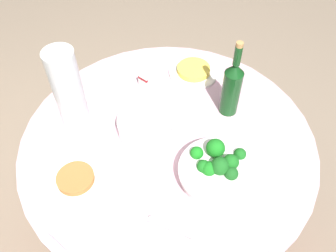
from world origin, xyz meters
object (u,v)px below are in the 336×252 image
object	(u,v)px
serving_tongs	(170,226)
food_plate_peanuts	(76,180)
decorative_fruit_vase	(69,93)
food_plate_fried_egg	(194,71)
plate_stack	(145,126)
label_placard_front	(143,81)
broccoli_bowl	(218,171)
wine_bottle	(232,87)

from	to	relation	value
serving_tongs	food_plate_peanuts	size ratio (longest dim) A/B	0.67
decorative_fruit_vase	food_plate_fried_egg	xyz separation A→B (m)	(0.07, -0.55, -0.14)
plate_stack	food_plate_peanuts	bearing A→B (deg)	110.16
plate_stack	label_placard_front	size ratio (longest dim) A/B	3.82
serving_tongs	food_plate_fried_egg	distance (m)	0.74
broccoli_bowl	label_placard_front	distance (m)	0.54
decorative_fruit_vase	food_plate_fried_egg	size ratio (longest dim) A/B	1.55
decorative_fruit_vase	serving_tongs	distance (m)	0.60
broccoli_bowl	food_plate_fried_egg	xyz separation A→B (m)	(0.53, -0.16, -0.03)
plate_stack	serving_tongs	xyz separation A→B (m)	(-0.39, 0.06, -0.04)
wine_bottle	label_placard_front	distance (m)	0.39
wine_bottle	decorative_fruit_vase	bearing A→B (deg)	72.19
broccoli_bowl	food_plate_fried_egg	size ratio (longest dim) A/B	1.27
food_plate_fried_egg	label_placard_front	world-z (taller)	label_placard_front
food_plate_fried_egg	food_plate_peanuts	bearing A→B (deg)	119.44
food_plate_peanuts	label_placard_front	bearing A→B (deg)	-46.84
food_plate_peanuts	label_placard_front	xyz separation A→B (m)	(0.36, -0.38, 0.02)
wine_bottle	food_plate_peanuts	world-z (taller)	wine_bottle
serving_tongs	label_placard_front	world-z (taller)	label_placard_front
food_plate_peanuts	broccoli_bowl	bearing A→B (deg)	-111.03
decorative_fruit_vase	broccoli_bowl	bearing A→B (deg)	-139.54
label_placard_front	food_plate_fried_egg	bearing A→B (deg)	-92.14
food_plate_peanuts	label_placard_front	world-z (taller)	label_placard_front
plate_stack	food_plate_fried_egg	world-z (taller)	plate_stack
food_plate_peanuts	wine_bottle	bearing A→B (deg)	-81.89
broccoli_bowl	plate_stack	distance (m)	0.33
serving_tongs	label_placard_front	bearing A→B (deg)	-13.00
food_plate_peanuts	food_plate_fried_egg	world-z (taller)	food_plate_fried_egg
broccoli_bowl	label_placard_front	xyz separation A→B (m)	(0.54, 0.08, -0.01)
wine_bottle	decorative_fruit_vase	xyz separation A→B (m)	(0.19, 0.58, 0.02)
food_plate_fried_egg	serving_tongs	bearing A→B (deg)	148.56
wine_bottle	broccoli_bowl	bearing A→B (deg)	144.38
label_placard_front	wine_bottle	bearing A→B (deg)	-134.68
serving_tongs	food_plate_peanuts	distance (m)	0.37
serving_tongs	food_plate_fried_egg	xyz separation A→B (m)	(0.63, -0.39, 0.01)
decorative_fruit_vase	food_plate_fried_egg	bearing A→B (deg)	-82.74
serving_tongs	decorative_fruit_vase	bearing A→B (deg)	16.49
plate_stack	food_plate_fried_egg	distance (m)	0.40
wine_bottle	food_plate_fried_egg	distance (m)	0.28
food_plate_peanuts	plate_stack	bearing A→B (deg)	-69.84
plate_stack	label_placard_front	world-z (taller)	plate_stack
plate_stack	decorative_fruit_vase	world-z (taller)	decorative_fruit_vase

